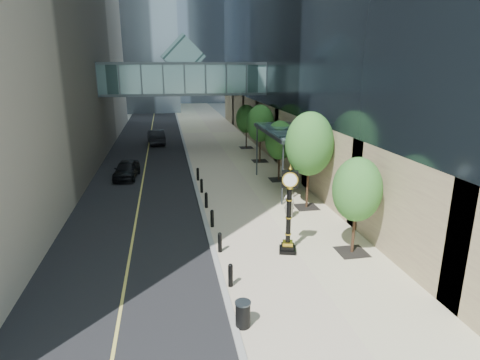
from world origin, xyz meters
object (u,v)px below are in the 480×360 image
trash_bin (243,315)px  pedestrian (289,204)px  car_near (127,169)px  street_clock (289,216)px  car_far (156,137)px

trash_bin → pedestrian: 10.70m
car_near → pedestrian: bearing=-41.0°
trash_bin → car_near: (-5.56, 20.55, 0.23)m
car_near → street_clock: bearing=-54.1°
street_clock → car_far: street_clock is taller
pedestrian → car_near: bearing=-26.6°
trash_bin → street_clock: bearing=58.6°
trash_bin → car_far: 35.21m
trash_bin → car_far: size_ratio=0.18×
street_clock → pedestrian: size_ratio=2.40×
street_clock → trash_bin: (-3.24, -5.30, -1.39)m
pedestrian → trash_bin: bearing=84.6°
pedestrian → car_near: 14.94m
street_clock → pedestrian: (1.41, 4.34, -0.96)m
car_far → street_clock: bearing=96.9°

